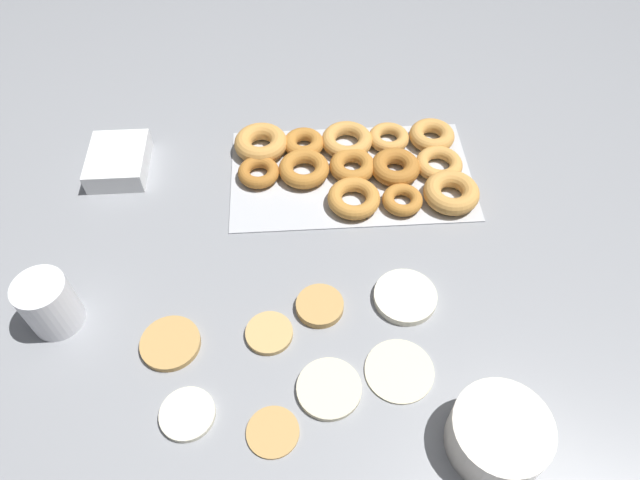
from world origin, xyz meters
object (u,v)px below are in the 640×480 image
at_px(pancake_4, 187,414).
at_px(pancake_7, 273,431).
at_px(pancake_3, 329,389).
at_px(pancake_2, 170,343).
at_px(pancake_5, 405,297).
at_px(container_stack, 118,161).
at_px(batter_bowl, 498,435).
at_px(pancake_0, 269,333).
at_px(donut_tray, 358,165).
at_px(paper_cup, 49,304).
at_px(pancake_6, 320,306).
at_px(pancake_1, 399,370).

relative_size(pancake_4, pancake_7, 1.06).
bearing_deg(pancake_3, pancake_2, -20.26).
relative_size(pancake_3, pancake_5, 0.93).
xyz_separation_m(pancake_3, container_stack, (0.40, -0.52, 0.02)).
relative_size(batter_bowl, container_stack, 1.00).
height_order(pancake_0, pancake_7, pancake_0).
relative_size(pancake_4, batter_bowl, 0.59).
bearing_deg(pancake_3, donut_tray, -101.05).
bearing_deg(pancake_0, pancake_4, 46.42).
bearing_deg(pancake_2, batter_bowl, 158.69).
bearing_deg(pancake_0, paper_cup, -8.04).
xyz_separation_m(pancake_6, donut_tray, (-0.10, -0.33, 0.01)).
height_order(pancake_3, container_stack, container_stack).
relative_size(pancake_0, donut_tray, 0.16).
relative_size(pancake_1, batter_bowl, 0.78).
bearing_deg(container_stack, pancake_5, 146.91).
height_order(pancake_0, pancake_5, pancake_5).
bearing_deg(pancake_4, pancake_1, -171.10).
bearing_deg(pancake_5, pancake_6, 3.49).
distance_m(donut_tray, paper_cup, 0.64).
xyz_separation_m(pancake_3, pancake_6, (0.01, -0.15, 0.00)).
height_order(pancake_0, pancake_6, pancake_6).
relative_size(pancake_3, pancake_6, 1.24).
bearing_deg(container_stack, batter_bowl, 136.14).
relative_size(pancake_2, pancake_6, 1.20).
relative_size(donut_tray, batter_bowl, 3.45).
height_order(pancake_0, donut_tray, donut_tray).
xyz_separation_m(pancake_0, pancake_1, (-0.21, 0.08, -0.00)).
bearing_deg(paper_cup, pancake_3, 161.09).
bearing_deg(batter_bowl, container_stack, -43.86).
distance_m(pancake_1, paper_cup, 0.59).
xyz_separation_m(pancake_0, pancake_5, (-0.24, -0.06, 0.00)).
relative_size(pancake_0, paper_cup, 0.77).
relative_size(pancake_1, pancake_2, 1.13).
bearing_deg(batter_bowl, pancake_2, -21.31).
height_order(pancake_6, container_stack, container_stack).
xyz_separation_m(pancake_5, paper_cup, (0.60, 0.01, 0.04)).
bearing_deg(pancake_6, pancake_7, 68.53).
distance_m(pancake_2, paper_cup, 0.21).
bearing_deg(pancake_4, donut_tray, -121.61).
bearing_deg(paper_cup, pancake_0, 171.96).
bearing_deg(pancake_1, pancake_2, -10.70).
relative_size(donut_tray, container_stack, 3.46).
bearing_deg(pancake_1, batter_bowl, 134.82).
bearing_deg(pancake_7, pancake_4, -14.79).
distance_m(pancake_4, pancake_6, 0.28).
height_order(donut_tray, batter_bowl, batter_bowl).
distance_m(pancake_0, pancake_2, 0.16).
distance_m(pancake_1, batter_bowl, 0.18).
bearing_deg(pancake_1, pancake_0, -20.90).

